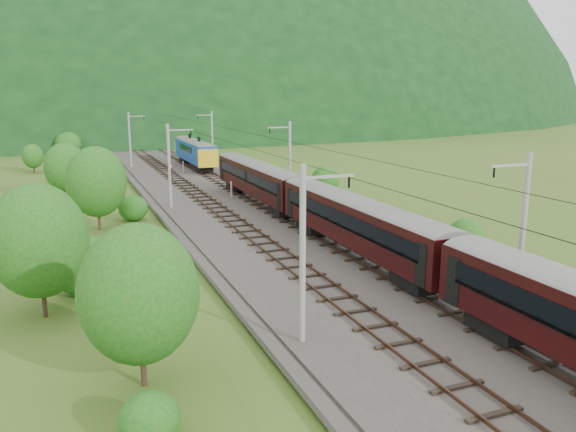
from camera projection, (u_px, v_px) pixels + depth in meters
name	position (u px, v px, depth m)	size (l,w,h in m)	color
ground	(418.00, 326.00, 27.58)	(600.00, 600.00, 0.00)	#3C591C
railbed	(329.00, 266.00, 36.61)	(14.00, 220.00, 0.30)	#38332D
track_left	(295.00, 267.00, 35.68)	(2.40, 220.00, 0.27)	#513323
track_right	(361.00, 258.00, 37.43)	(2.40, 220.00, 0.27)	#513323
catenary_left	(170.00, 164.00, 53.35)	(2.54, 192.28, 8.00)	gray
catenary_right	(289.00, 159.00, 57.81)	(2.54, 192.28, 8.00)	gray
overhead_wires	(330.00, 160.00, 35.09)	(4.83, 198.00, 0.03)	black
mountain_main	(95.00, 116.00, 263.02)	(504.00, 360.00, 244.00)	black
train	(461.00, 257.00, 27.81)	(2.71, 128.79, 4.70)	black
hazard_post_near	(183.00, 167.00, 77.69)	(0.16, 0.16, 1.52)	red
hazard_post_far	(231.00, 189.00, 59.26)	(0.18, 0.18, 1.69)	red
signal	(171.00, 173.00, 67.16)	(0.26, 0.26, 2.33)	black
vegetation_left	(86.00, 219.00, 37.49)	(13.02, 142.53, 6.95)	#175316
vegetation_right	(398.00, 210.00, 48.71)	(6.39, 101.43, 2.83)	#175316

